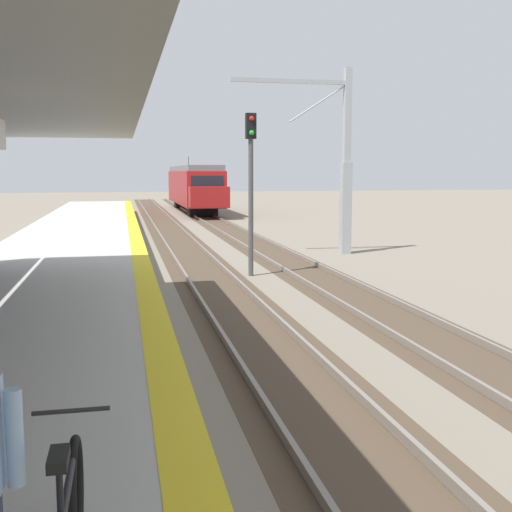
# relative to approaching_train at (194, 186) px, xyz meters

# --- Properties ---
(station_platform) EXTENTS (5.00, 80.00, 0.91)m
(station_platform) POSITION_rel_approaching_train_xyz_m (-7.80, -38.88, -1.73)
(station_platform) COLOR #B7B5AD
(station_platform) RESTS_ON ground
(track_pair_nearest_platform) EXTENTS (2.34, 120.00, 0.16)m
(track_pair_nearest_platform) POSITION_rel_approaching_train_xyz_m (-3.40, -34.88, -2.13)
(track_pair_nearest_platform) COLOR #4C3D2D
(track_pair_nearest_platform) RESTS_ON ground
(track_pair_middle) EXTENTS (2.34, 120.00, 0.16)m
(track_pair_middle) POSITION_rel_approaching_train_xyz_m (-0.00, -34.88, -2.13)
(track_pair_middle) COLOR #4C3D2D
(track_pair_middle) RESTS_ON ground
(approaching_train) EXTENTS (2.93, 19.60, 4.76)m
(approaching_train) POSITION_rel_approaching_train_xyz_m (0.00, 0.00, 0.00)
(approaching_train) COLOR maroon
(approaching_train) RESTS_ON ground
(rail_signal_post) EXTENTS (0.32, 0.34, 5.20)m
(rail_signal_post) POSITION_rel_approaching_train_xyz_m (-1.98, -33.96, 1.02)
(rail_signal_post) COLOR #4C4C4C
(rail_signal_post) RESTS_ON ground
(catenary_pylon_far_side) EXTENTS (5.00, 0.40, 7.50)m
(catenary_pylon_far_side) POSITION_rel_approaching_train_xyz_m (2.66, -29.21, 1.43)
(catenary_pylon_far_side) COLOR #9EA3A8
(catenary_pylon_far_side) RESTS_ON ground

